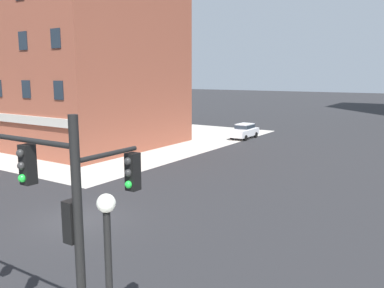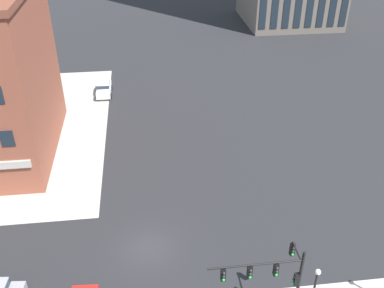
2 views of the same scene
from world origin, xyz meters
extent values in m
plane|color=#262628|center=(0.00, 0.00, 0.00)|extent=(320.00, 320.00, 0.00)
cylinder|color=black|center=(6.21, -7.74, 5.76)|extent=(5.62, 0.12, 0.12)
cylinder|color=black|center=(9.02, -6.84, 5.46)|extent=(0.11, 1.80, 0.11)
cube|color=black|center=(7.45, -7.74, 5.21)|extent=(0.28, 0.28, 0.90)
sphere|color=#282828|center=(7.45, -7.90, 5.49)|extent=(0.18, 0.18, 0.18)
sphere|color=#282828|center=(7.45, -7.90, 5.21)|extent=(0.18, 0.18, 0.18)
sphere|color=green|center=(7.45, -7.90, 4.93)|extent=(0.18, 0.18, 0.18)
cube|color=black|center=(5.89, -7.74, 5.21)|extent=(0.28, 0.28, 0.90)
sphere|color=#282828|center=(5.89, -7.90, 5.49)|extent=(0.18, 0.18, 0.18)
sphere|color=#282828|center=(5.89, -7.90, 5.21)|extent=(0.18, 0.18, 0.18)
sphere|color=green|center=(5.89, -7.90, 4.93)|extent=(0.18, 0.18, 0.18)
cube|color=black|center=(4.33, -7.74, 5.21)|extent=(0.28, 0.28, 0.90)
sphere|color=#282828|center=(4.33, -7.90, 5.49)|extent=(0.18, 0.18, 0.18)
sphere|color=#282828|center=(4.33, -7.90, 5.21)|extent=(0.18, 0.18, 0.18)
sphere|color=green|center=(4.33, -7.90, 4.93)|extent=(0.18, 0.18, 0.18)
cube|color=black|center=(8.82, -7.74, 4.16)|extent=(0.28, 0.28, 0.90)
sphere|color=#282828|center=(8.66, -7.74, 4.44)|extent=(0.18, 0.18, 0.18)
sphere|color=#282828|center=(8.66, -7.74, 4.16)|extent=(0.18, 0.18, 0.18)
sphere|color=green|center=(8.66, -7.74, 3.88)|extent=(0.18, 0.18, 0.18)
cube|color=black|center=(9.02, -6.04, 4.91)|extent=(0.28, 0.28, 0.90)
sphere|color=#282828|center=(9.02, -6.20, 5.19)|extent=(0.18, 0.18, 0.18)
sphere|color=#282828|center=(9.02, -6.20, 4.91)|extent=(0.18, 0.18, 0.18)
sphere|color=green|center=(9.02, -6.20, 4.63)|extent=(0.18, 0.18, 0.18)
sphere|color=white|center=(10.00, -7.90, 4.82)|extent=(0.36, 0.36, 0.36)
cube|color=silver|center=(-4.64, 28.18, 0.70)|extent=(1.76, 4.40, 0.76)
cube|color=silver|center=(-4.64, 28.33, 1.38)|extent=(1.50, 2.11, 0.60)
cube|color=#232D38|center=(-4.64, 28.33, 1.38)|extent=(1.53, 2.20, 0.40)
cylinder|color=black|center=(-3.80, 26.81, 0.32)|extent=(0.22, 0.64, 0.64)
cylinder|color=black|center=(-5.48, 26.81, 0.32)|extent=(0.22, 0.64, 0.64)
cylinder|color=black|center=(-3.80, 29.54, 0.32)|extent=(0.22, 0.64, 0.64)
cylinder|color=black|center=(-5.48, 29.54, 0.32)|extent=(0.22, 0.64, 0.64)
cube|color=#1E2833|center=(-11.07, 7.96, 5.97)|extent=(1.10, 0.08, 1.50)
camera|label=1|loc=(15.28, -13.04, 7.17)|focal=37.74mm
camera|label=2|loc=(0.47, -24.73, 24.98)|focal=41.03mm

